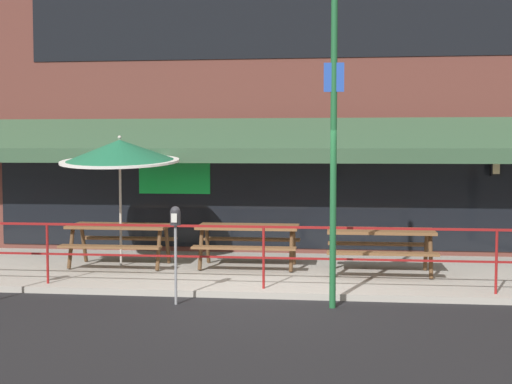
{
  "coord_description": "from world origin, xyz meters",
  "views": [
    {
      "loc": [
        1.15,
        -10.44,
        2.27
      ],
      "look_at": [
        -0.27,
        1.6,
        1.5
      ],
      "focal_mm": 50.0,
      "sensor_mm": 36.0,
      "label": 1
    }
  ],
  "objects_px": {
    "picnic_table_centre": "(248,234)",
    "picnic_table_right": "(381,239)",
    "street_sign_pole": "(334,145)",
    "patio_umbrella_left": "(120,152)",
    "parking_meter_far": "(175,225)",
    "picnic_table_left": "(120,233)"
  },
  "relations": [
    {
      "from": "picnic_table_centre",
      "to": "street_sign_pole",
      "type": "height_order",
      "value": "street_sign_pole"
    },
    {
      "from": "patio_umbrella_left",
      "to": "parking_meter_far",
      "type": "bearing_deg",
      "value": -57.71
    },
    {
      "from": "picnic_table_right",
      "to": "patio_umbrella_left",
      "type": "relative_size",
      "value": 0.75
    },
    {
      "from": "patio_umbrella_left",
      "to": "picnic_table_right",
      "type": "bearing_deg",
      "value": -3.52
    },
    {
      "from": "parking_meter_far",
      "to": "street_sign_pole",
      "type": "distance_m",
      "value": 2.52
    },
    {
      "from": "picnic_table_left",
      "to": "street_sign_pole",
      "type": "relative_size",
      "value": 0.4
    },
    {
      "from": "picnic_table_right",
      "to": "parking_meter_far",
      "type": "distance_m",
      "value": 3.82
    },
    {
      "from": "picnic_table_centre",
      "to": "picnic_table_right",
      "type": "distance_m",
      "value": 2.35
    },
    {
      "from": "patio_umbrella_left",
      "to": "picnic_table_left",
      "type": "bearing_deg",
      "value": -90.0
    },
    {
      "from": "patio_umbrella_left",
      "to": "parking_meter_far",
      "type": "relative_size",
      "value": 1.68
    },
    {
      "from": "picnic_table_centre",
      "to": "picnic_table_right",
      "type": "height_order",
      "value": "same"
    },
    {
      "from": "picnic_table_right",
      "to": "street_sign_pole",
      "type": "bearing_deg",
      "value": -109.52
    },
    {
      "from": "picnic_table_right",
      "to": "parking_meter_far",
      "type": "height_order",
      "value": "parking_meter_far"
    },
    {
      "from": "parking_meter_far",
      "to": "picnic_table_right",
      "type": "bearing_deg",
      "value": 36.87
    },
    {
      "from": "picnic_table_centre",
      "to": "street_sign_pole",
      "type": "bearing_deg",
      "value": -59.35
    },
    {
      "from": "picnic_table_left",
      "to": "street_sign_pole",
      "type": "bearing_deg",
      "value": -32.4
    },
    {
      "from": "picnic_table_left",
      "to": "patio_umbrella_left",
      "type": "bearing_deg",
      "value": 90.0
    },
    {
      "from": "picnic_table_left",
      "to": "patio_umbrella_left",
      "type": "height_order",
      "value": "patio_umbrella_left"
    },
    {
      "from": "picnic_table_left",
      "to": "picnic_table_right",
      "type": "relative_size",
      "value": 1.0
    },
    {
      "from": "picnic_table_left",
      "to": "picnic_table_right",
      "type": "xyz_separation_m",
      "value": [
        4.65,
        -0.23,
        0.0
      ]
    },
    {
      "from": "picnic_table_left",
      "to": "parking_meter_far",
      "type": "relative_size",
      "value": 1.27
    },
    {
      "from": "picnic_table_centre",
      "to": "picnic_table_right",
      "type": "xyz_separation_m",
      "value": [
        2.32,
        -0.37,
        0.0
      ]
    }
  ]
}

